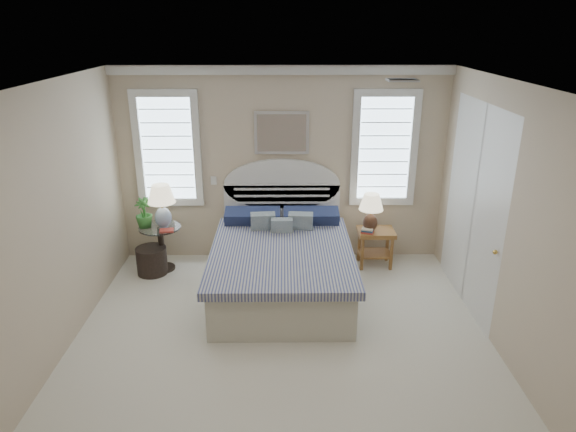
# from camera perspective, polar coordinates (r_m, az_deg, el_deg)

# --- Properties ---
(floor) EXTENTS (4.50, 5.00, 0.01)m
(floor) POSITION_cam_1_polar(r_m,az_deg,el_deg) (5.43, -0.70, -15.55)
(floor) COLOR beige
(floor) RESTS_ON ground
(ceiling) EXTENTS (4.50, 5.00, 0.01)m
(ceiling) POSITION_cam_1_polar(r_m,az_deg,el_deg) (4.41, -0.86, 14.05)
(ceiling) COLOR white
(ceiling) RESTS_ON wall_back
(wall_back) EXTENTS (4.50, 0.02, 2.70)m
(wall_back) POSITION_cam_1_polar(r_m,az_deg,el_deg) (7.13, -0.70, 5.57)
(wall_back) COLOR #C2AD91
(wall_back) RESTS_ON floor
(wall_left) EXTENTS (0.02, 5.00, 2.70)m
(wall_left) POSITION_cam_1_polar(r_m,az_deg,el_deg) (5.27, -26.05, -2.17)
(wall_left) COLOR #C2AD91
(wall_left) RESTS_ON floor
(wall_right) EXTENTS (0.02, 5.00, 2.70)m
(wall_right) POSITION_cam_1_polar(r_m,az_deg,el_deg) (5.25, 24.60, -2.03)
(wall_right) COLOR #C2AD91
(wall_right) RESTS_ON floor
(crown_molding) EXTENTS (4.50, 0.08, 0.12)m
(crown_molding) POSITION_cam_1_polar(r_m,az_deg,el_deg) (6.86, -0.75, 15.93)
(crown_molding) COLOR silver
(crown_molding) RESTS_ON wall_back
(hvac_vent) EXTENTS (0.30, 0.20, 0.02)m
(hvac_vent) POSITION_cam_1_polar(r_m,az_deg,el_deg) (5.34, 12.62, 14.52)
(hvac_vent) COLOR #B2B2B2
(hvac_vent) RESTS_ON ceiling
(switch_plate) EXTENTS (0.08, 0.01, 0.12)m
(switch_plate) POSITION_cam_1_polar(r_m,az_deg,el_deg) (7.23, -8.26, 3.93)
(switch_plate) COLOR silver
(switch_plate) RESTS_ON wall_back
(window_left) EXTENTS (0.90, 0.06, 1.60)m
(window_left) POSITION_cam_1_polar(r_m,az_deg,el_deg) (7.22, -13.21, 7.27)
(window_left) COLOR silver
(window_left) RESTS_ON wall_back
(window_right) EXTENTS (0.90, 0.06, 1.60)m
(window_right) POSITION_cam_1_polar(r_m,az_deg,el_deg) (7.18, 10.63, 7.38)
(window_right) COLOR silver
(window_right) RESTS_ON wall_back
(painting) EXTENTS (0.74, 0.04, 0.58)m
(painting) POSITION_cam_1_polar(r_m,az_deg,el_deg) (6.98, -0.72, 9.21)
(painting) COLOR silver
(painting) RESTS_ON wall_back
(closet_door) EXTENTS (0.02, 1.80, 2.40)m
(closet_door) POSITION_cam_1_polar(r_m,az_deg,el_deg) (6.33, 19.91, 0.89)
(closet_door) COLOR silver
(closet_door) RESTS_ON floor
(bed) EXTENTS (1.72, 2.28, 1.47)m
(bed) POSITION_cam_1_polar(r_m,az_deg,el_deg) (6.49, -0.69, -5.13)
(bed) COLOR beige
(bed) RESTS_ON floor
(side_table_left) EXTENTS (0.56, 0.56, 0.63)m
(side_table_left) POSITION_cam_1_polar(r_m,az_deg,el_deg) (7.22, -13.90, -2.98)
(side_table_left) COLOR black
(side_table_left) RESTS_ON floor
(nightstand_right) EXTENTS (0.50, 0.40, 0.53)m
(nightstand_right) POSITION_cam_1_polar(r_m,az_deg,el_deg) (7.23, 9.70, -2.62)
(nightstand_right) COLOR olive
(nightstand_right) RESTS_ON floor
(floor_pot) EXTENTS (0.42, 0.42, 0.37)m
(floor_pot) POSITION_cam_1_polar(r_m,az_deg,el_deg) (7.22, -14.89, -4.80)
(floor_pot) COLOR black
(floor_pot) RESTS_ON floor
(lamp_left) EXTENTS (0.47, 0.47, 0.60)m
(lamp_left) POSITION_cam_1_polar(r_m,az_deg,el_deg) (7.00, -13.86, 1.61)
(lamp_left) COLOR silver
(lamp_left) RESTS_ON side_table_left
(lamp_right) EXTENTS (0.33, 0.33, 0.54)m
(lamp_right) POSITION_cam_1_polar(r_m,az_deg,el_deg) (7.03, 9.21, 0.85)
(lamp_right) COLOR black
(lamp_right) RESTS_ON nightstand_right
(potted_plant) EXTENTS (0.24, 0.24, 0.41)m
(potted_plant) POSITION_cam_1_polar(r_m,az_deg,el_deg) (7.10, -15.72, 0.34)
(potted_plant) COLOR #36702C
(potted_plant) RESTS_ON side_table_left
(books_left) EXTENTS (0.20, 0.15, 0.02)m
(books_left) POSITION_cam_1_polar(r_m,az_deg,el_deg) (6.95, -13.33, -1.58)
(books_left) COLOR #A8332A
(books_left) RESTS_ON side_table_left
(books_right) EXTENTS (0.19, 0.16, 0.07)m
(books_right) POSITION_cam_1_polar(r_m,az_deg,el_deg) (7.05, 8.82, -1.61)
(books_right) COLOR #A8332A
(books_right) RESTS_ON nightstand_right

